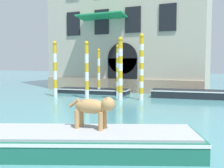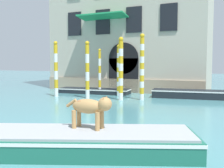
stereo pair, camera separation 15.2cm
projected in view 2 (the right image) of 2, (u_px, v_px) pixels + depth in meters
The scene contains 10 objects.
boat_foreground at pixel (64, 141), 6.65m from camera, with size 6.83×4.13×0.57m.
dog_on_deck at pixel (91, 107), 6.78m from camera, with size 1.32×0.42×0.87m.
boat_moored_near_palazzo at pixel (94, 91), 19.49m from camera, with size 5.45×1.91×0.38m.
boat_moored_far at pixel (190, 94), 16.90m from camera, with size 4.97×2.00×0.53m.
mooring_pole_0 at pixel (87, 70), 16.60m from camera, with size 0.27×0.27×3.64m.
mooring_pole_1 at pixel (100, 71), 18.83m from camera, with size 0.20×0.20×3.28m.
mooring_pole_2 at pixel (142, 67), 15.92m from camera, with size 0.28×0.28×4.04m.
mooring_pole_3 at pixel (56, 69), 17.55m from camera, with size 0.27×0.27×3.71m.
mooring_pole_4 at pixel (121, 68), 15.87m from camera, with size 0.29×0.29×3.83m.
mooring_pole_5 at pixel (119, 70), 18.01m from camera, with size 0.29×0.29×3.53m.
Camera 2 is at (7.54, 1.64, 2.28)m, focal length 42.00 mm.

